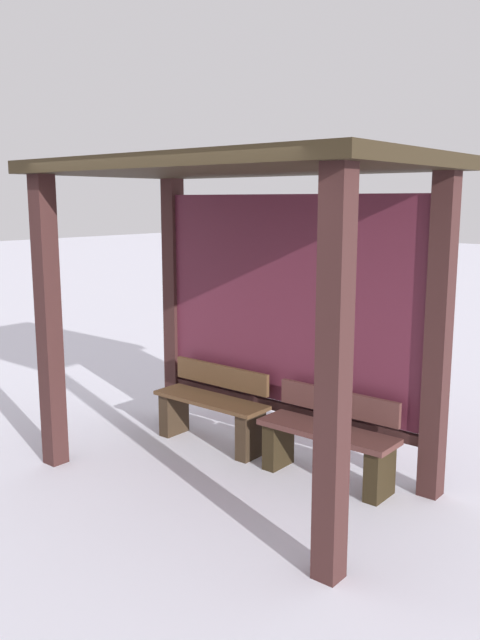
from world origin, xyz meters
name	(u,v)px	position (x,y,z in m)	size (l,w,h in m)	color
ground_plane	(232,477)	(0.00, 0.00, 0.00)	(60.00, 60.00, 0.00)	silver
bus_shelter	(251,247)	(0.00, 0.23, 1.86)	(3.09, 1.81, 2.53)	#381E1C
bench_left_inside	(212,409)	(-0.62, 0.45, 0.34)	(1.15, 0.34, 0.72)	#523721
bench_center_inside	(328,440)	(0.62, 0.45, 0.34)	(1.15, 0.35, 0.72)	#4F2C28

